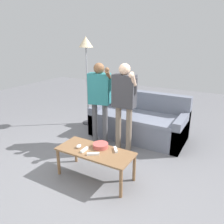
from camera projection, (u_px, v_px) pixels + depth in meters
ground_plane at (95, 166)px, 3.47m from camera, size 12.00×12.00×0.00m
couch at (139, 122)px, 4.43m from camera, size 1.82×0.88×0.86m
coffee_table at (95, 154)px, 3.07m from camera, size 1.08×0.46×0.42m
snack_bowl at (101, 145)px, 3.14m from camera, size 0.22×0.22×0.06m
game_remote_nunchuk at (79, 146)px, 3.13m from camera, size 0.06×0.09×0.05m
floor_lamp at (86, 51)px, 4.68m from camera, size 0.30×0.30×1.92m
player_center at (124, 98)px, 3.68m from camera, size 0.46×0.35×1.52m
player_left at (99, 95)px, 3.90m from camera, size 0.47×0.29×1.50m
game_remote_wand_near at (116, 150)px, 3.05m from camera, size 0.12×0.14×0.03m
game_remote_wand_far at (93, 154)px, 2.94m from camera, size 0.16×0.12×0.03m
game_remote_wand_spare at (84, 150)px, 3.04m from camera, size 0.04×0.15×0.03m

